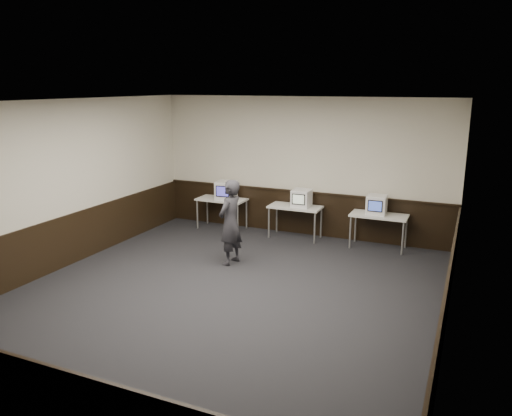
{
  "coord_description": "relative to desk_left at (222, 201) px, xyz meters",
  "views": [
    {
      "loc": [
        3.63,
        -6.91,
        3.46
      ],
      "look_at": [
        -0.1,
        1.6,
        1.15
      ],
      "focal_mm": 35.0,
      "sensor_mm": 36.0,
      "label": 1
    }
  ],
  "objects": [
    {
      "name": "back_wall",
      "position": [
        1.9,
        0.4,
        0.92
      ],
      "size": [
        7.0,
        0.0,
        7.0
      ],
      "primitive_type": "plane",
      "rotation": [
        1.57,
        0.0,
        0.0
      ],
      "color": "beige",
      "rests_on": "ground"
    },
    {
      "name": "wainscot_front",
      "position": [
        1.9,
        -7.58,
        -0.18
      ],
      "size": [
        6.98,
        0.04,
        1.0
      ],
      "primitive_type": "cube",
      "color": "black",
      "rests_on": "front_wall"
    },
    {
      "name": "emac_right",
      "position": [
        3.73,
        0.01,
        0.28
      ],
      "size": [
        0.43,
        0.46,
        0.41
      ],
      "rotation": [
        0.0,
        0.0,
        0.03
      ],
      "color": "white",
      "rests_on": "desk_right"
    },
    {
      "name": "desk_center",
      "position": [
        1.9,
        0.0,
        0.0
      ],
      "size": [
        1.2,
        0.6,
        0.75
      ],
      "color": "silver",
      "rests_on": "ground"
    },
    {
      "name": "wainscot_back",
      "position": [
        1.9,
        0.38,
        -0.18
      ],
      "size": [
        6.98,
        0.04,
        1.0
      ],
      "primitive_type": "cube",
      "color": "black",
      "rests_on": "back_wall"
    },
    {
      "name": "front_wall",
      "position": [
        1.9,
        -7.6,
        0.92
      ],
      "size": [
        7.0,
        0.0,
        7.0
      ],
      "primitive_type": "plane",
      "rotation": [
        -1.57,
        0.0,
        0.0
      ],
      "color": "beige",
      "rests_on": "ground"
    },
    {
      "name": "ceiling",
      "position": [
        1.9,
        -3.6,
        2.52
      ],
      "size": [
        8.0,
        8.0,
        0.0
      ],
      "primitive_type": "plane",
      "rotation": [
        3.14,
        0.0,
        0.0
      ],
      "color": "white",
      "rests_on": "back_wall"
    },
    {
      "name": "wainscot_right",
      "position": [
        5.38,
        -3.6,
        -0.18
      ],
      "size": [
        0.04,
        7.98,
        1.0
      ],
      "primitive_type": "cube",
      "color": "black",
      "rests_on": "right_wall"
    },
    {
      "name": "person",
      "position": [
        1.31,
        -2.14,
        0.16
      ],
      "size": [
        0.48,
        0.66,
        1.69
      ],
      "primitive_type": "imported",
      "rotation": [
        0.0,
        0.0,
        -1.71
      ],
      "color": "#27262C",
      "rests_on": "ground"
    },
    {
      "name": "emac_center",
      "position": [
        2.05,
        -0.02,
        0.27
      ],
      "size": [
        0.4,
        0.43,
        0.4
      ],
      "rotation": [
        0.0,
        0.0,
        -0.0
      ],
      "color": "white",
      "rests_on": "desk_center"
    },
    {
      "name": "desk_right",
      "position": [
        3.8,
        0.0,
        0.0
      ],
      "size": [
        1.2,
        0.6,
        0.75
      ],
      "color": "silver",
      "rests_on": "ground"
    },
    {
      "name": "floor",
      "position": [
        1.9,
        -3.6,
        -0.68
      ],
      "size": [
        8.0,
        8.0,
        0.0
      ],
      "primitive_type": "plane",
      "color": "black",
      "rests_on": "ground"
    },
    {
      "name": "wainscot_rail",
      "position": [
        1.9,
        0.36,
        0.34
      ],
      "size": [
        6.98,
        0.06,
        0.04
      ],
      "primitive_type": "cube",
      "color": "black",
      "rests_on": "wainscot_back"
    },
    {
      "name": "wainscot_left",
      "position": [
        -1.58,
        -3.6,
        -0.18
      ],
      "size": [
        0.04,
        7.98,
        1.0
      ],
      "primitive_type": "cube",
      "color": "black",
      "rests_on": "left_wall"
    },
    {
      "name": "emac_left",
      "position": [
        0.14,
        -0.03,
        0.29
      ],
      "size": [
        0.5,
        0.52,
        0.45
      ],
      "rotation": [
        0.0,
        0.0,
        0.11
      ],
      "color": "white",
      "rests_on": "desk_left"
    },
    {
      "name": "left_wall",
      "position": [
        -1.6,
        -3.6,
        0.92
      ],
      "size": [
        0.0,
        8.0,
        8.0
      ],
      "primitive_type": "plane",
      "rotation": [
        1.57,
        0.0,
        1.57
      ],
      "color": "beige",
      "rests_on": "ground"
    },
    {
      "name": "desk_left",
      "position": [
        0.0,
        0.0,
        0.0
      ],
      "size": [
        1.2,
        0.6,
        0.75
      ],
      "color": "silver",
      "rests_on": "ground"
    },
    {
      "name": "right_wall",
      "position": [
        5.4,
        -3.6,
        0.92
      ],
      "size": [
        0.0,
        8.0,
        8.0
      ],
      "primitive_type": "plane",
      "rotation": [
        1.57,
        0.0,
        -1.57
      ],
      "color": "beige",
      "rests_on": "ground"
    }
  ]
}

